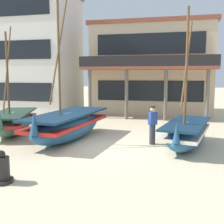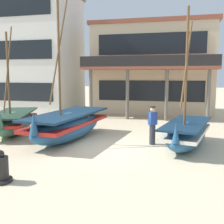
{
  "view_description": "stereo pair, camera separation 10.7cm",
  "coord_description": "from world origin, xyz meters",
  "px_view_note": "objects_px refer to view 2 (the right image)",
  "views": [
    {
      "loc": [
        2.83,
        -10.74,
        3.02
      ],
      "look_at": [
        0.0,
        1.0,
        1.4
      ],
      "focal_mm": 44.28,
      "sensor_mm": 36.0,
      "label": 1
    },
    {
      "loc": [
        2.94,
        -10.71,
        3.02
      ],
      "look_at": [
        0.0,
        1.0,
        1.4
      ],
      "focal_mm": 44.28,
      "sensor_mm": 36.0,
      "label": 2
    }
  ],
  "objects_px": {
    "fishing_boat_near_left": "(186,133)",
    "capstan_winch": "(1,170)",
    "fishing_boat_far_right": "(13,122)",
    "harbor_building_annex": "(32,53)",
    "fisherman_by_hull": "(152,126)",
    "fishing_boat_centre_large": "(68,125)",
    "harbor_building_main": "(153,68)"
  },
  "relations": [
    {
      "from": "fishing_boat_far_right",
      "to": "harbor_building_annex",
      "type": "bearing_deg",
      "value": 113.8
    },
    {
      "from": "fishing_boat_near_left",
      "to": "harbor_building_main",
      "type": "distance_m",
      "value": 11.81
    },
    {
      "from": "capstan_winch",
      "to": "harbor_building_main",
      "type": "distance_m",
      "value": 16.85
    },
    {
      "from": "fishing_boat_centre_large",
      "to": "fishing_boat_far_right",
      "type": "xyz_separation_m",
      "value": [
        -3.26,
        0.56,
        -0.08
      ]
    },
    {
      "from": "harbor_building_annex",
      "to": "fishing_boat_far_right",
      "type": "bearing_deg",
      "value": -66.2
    },
    {
      "from": "harbor_building_annex",
      "to": "fishing_boat_near_left",
      "type": "bearing_deg",
      "value": -37.84
    },
    {
      "from": "fishing_boat_centre_large",
      "to": "fisherman_by_hull",
      "type": "relative_size",
      "value": 3.86
    },
    {
      "from": "fisherman_by_hull",
      "to": "harbor_building_main",
      "type": "relative_size",
      "value": 0.18
    },
    {
      "from": "fishing_boat_near_left",
      "to": "fishing_boat_centre_large",
      "type": "bearing_deg",
      "value": 178.89
    },
    {
      "from": "fishing_boat_centre_large",
      "to": "fisherman_by_hull",
      "type": "bearing_deg",
      "value": 1.19
    },
    {
      "from": "fishing_boat_centre_large",
      "to": "fisherman_by_hull",
      "type": "distance_m",
      "value": 3.92
    },
    {
      "from": "fishing_boat_far_right",
      "to": "harbor_building_annex",
      "type": "xyz_separation_m",
      "value": [
        -4.05,
        9.17,
        4.26
      ]
    },
    {
      "from": "fisherman_by_hull",
      "to": "fishing_boat_centre_large",
      "type": "bearing_deg",
      "value": -178.81
    },
    {
      "from": "fishing_boat_far_right",
      "to": "harbor_building_annex",
      "type": "distance_m",
      "value": 10.89
    },
    {
      "from": "capstan_winch",
      "to": "harbor_building_annex",
      "type": "bearing_deg",
      "value": 116.57
    },
    {
      "from": "fishing_boat_centre_large",
      "to": "harbor_building_main",
      "type": "bearing_deg",
      "value": 75.61
    },
    {
      "from": "fishing_boat_centre_large",
      "to": "harbor_building_main",
      "type": "height_order",
      "value": "harbor_building_main"
    },
    {
      "from": "fishing_boat_far_right",
      "to": "capstan_winch",
      "type": "height_order",
      "value": "fishing_boat_far_right"
    },
    {
      "from": "fishing_boat_near_left",
      "to": "harbor_building_annex",
      "type": "height_order",
      "value": "harbor_building_annex"
    },
    {
      "from": "fishing_boat_near_left",
      "to": "harbor_building_annex",
      "type": "bearing_deg",
      "value": 142.16
    },
    {
      "from": "fishing_boat_near_left",
      "to": "fishing_boat_centre_large",
      "type": "xyz_separation_m",
      "value": [
        -5.35,
        0.1,
        0.1
      ]
    },
    {
      "from": "fisherman_by_hull",
      "to": "harbor_building_annex",
      "type": "distance_m",
      "value": 15.35
    },
    {
      "from": "fishing_boat_centre_large",
      "to": "harbor_building_main",
      "type": "relative_size",
      "value": 0.68
    },
    {
      "from": "fishing_boat_centre_large",
      "to": "harbor_building_main",
      "type": "distance_m",
      "value": 11.76
    },
    {
      "from": "fishing_boat_far_right",
      "to": "capstan_winch",
      "type": "relative_size",
      "value": 5.85
    },
    {
      "from": "fishing_boat_near_left",
      "to": "capstan_winch",
      "type": "relative_size",
      "value": 6.0
    },
    {
      "from": "capstan_winch",
      "to": "harbor_building_main",
      "type": "relative_size",
      "value": 0.1
    },
    {
      "from": "fishing_boat_far_right",
      "to": "harbor_building_annex",
      "type": "relative_size",
      "value": 0.56
    },
    {
      "from": "harbor_building_main",
      "to": "harbor_building_annex",
      "type": "height_order",
      "value": "harbor_building_annex"
    },
    {
      "from": "fishing_boat_near_left",
      "to": "harbor_building_annex",
      "type": "relative_size",
      "value": 0.57
    },
    {
      "from": "fishing_boat_near_left",
      "to": "capstan_winch",
      "type": "height_order",
      "value": "fishing_boat_near_left"
    },
    {
      "from": "fishing_boat_centre_large",
      "to": "harbor_building_annex",
      "type": "bearing_deg",
      "value": 126.91
    }
  ]
}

